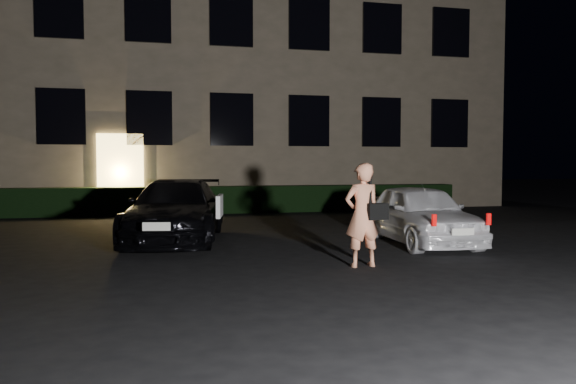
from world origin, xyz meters
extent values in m
plane|color=black|center=(0.00, 0.00, 0.00)|extent=(80.00, 80.00, 0.00)
cube|color=#685D4A|center=(0.00, 15.00, 6.00)|extent=(20.00, 8.00, 12.00)
cube|color=#EBC465|center=(-3.50, 10.94, 1.25)|extent=(1.40, 0.10, 2.50)
cube|color=black|center=(-5.20, 10.94, 3.00)|extent=(1.40, 0.10, 1.70)
cube|color=black|center=(-2.60, 10.94, 3.00)|extent=(1.40, 0.10, 1.70)
cube|color=black|center=(0.00, 10.94, 3.00)|extent=(1.40, 0.10, 1.70)
cube|color=black|center=(2.60, 10.94, 3.00)|extent=(1.40, 0.10, 1.70)
cube|color=black|center=(5.20, 10.94, 3.00)|extent=(1.40, 0.10, 1.70)
cube|color=black|center=(7.80, 10.94, 3.00)|extent=(1.40, 0.10, 1.70)
cube|color=black|center=(-5.20, 10.94, 6.20)|extent=(1.40, 0.10, 1.70)
cube|color=black|center=(-2.60, 10.94, 6.20)|extent=(1.40, 0.10, 1.70)
cube|color=black|center=(0.00, 10.94, 6.20)|extent=(1.40, 0.10, 1.70)
cube|color=black|center=(2.60, 10.94, 6.20)|extent=(1.40, 0.10, 1.70)
cube|color=black|center=(5.20, 10.94, 6.20)|extent=(1.40, 0.10, 1.70)
cube|color=black|center=(7.80, 10.94, 6.20)|extent=(1.40, 0.10, 1.70)
cube|color=black|center=(0.00, 10.50, 0.42)|extent=(15.00, 0.70, 0.85)
imported|color=black|center=(-2.02, 4.36, 0.62)|extent=(2.48, 4.54, 1.25)
cube|color=white|center=(-1.24, 3.42, 0.77)|extent=(0.24, 0.89, 0.42)
cube|color=silver|center=(-2.42, 2.17, 0.55)|extent=(0.46, 0.12, 0.14)
imported|color=white|center=(2.63, 2.78, 0.59)|extent=(1.55, 3.53, 1.18)
cube|color=red|center=(2.06, 1.14, 0.65)|extent=(0.07, 0.05, 0.20)
cube|color=red|center=(3.05, 1.10, 0.65)|extent=(0.07, 0.05, 0.20)
cube|color=silver|center=(2.55, 1.08, 0.45)|extent=(0.40, 0.05, 0.12)
imported|color=#EE946C|center=(0.66, 0.77, 0.80)|extent=(0.62, 0.44, 1.59)
cube|color=black|center=(0.86, 0.68, 0.86)|extent=(0.34, 0.18, 0.25)
cube|color=black|center=(0.75, 0.70, 1.22)|extent=(0.04, 0.06, 0.50)
camera|label=1|loc=(-2.41, -7.30, 1.60)|focal=35.00mm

